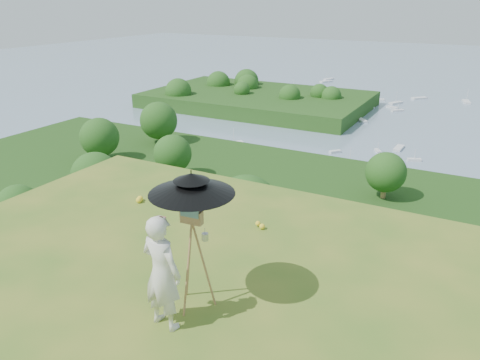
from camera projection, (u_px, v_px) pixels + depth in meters
The scene contains 9 objects.
shoreline_tier at pixel (443, 251), 79.92m from camera, with size 170.00×28.00×8.00m, color #6E6A58.
peninsula at pixel (258, 93), 176.14m from camera, with size 90.00×60.00×12.00m, color #193A0F, non-canonical shape.
slope_trees at pixel (426, 245), 39.50m from camera, with size 110.00×50.00×6.00m, color #245419, non-canonical shape.
harbor_town at pixel (449, 217), 77.56m from camera, with size 110.00×22.00×5.00m, color beige, non-canonical shape.
moored_boats at pixel (434, 121), 155.08m from camera, with size 140.00×140.00×0.70m, color silver, non-canonical shape.
painter at pixel (162, 272), 6.53m from camera, with size 0.64×0.42×1.76m, color beige.
field_easel at pixel (193, 255), 6.96m from camera, with size 0.67×0.67×1.76m, color #A57045, non-canonical shape.
sun_umbrella at pixel (192, 196), 6.64m from camera, with size 1.24×1.24×0.77m, color black, non-canonical shape.
painter_cap at pixel (158, 219), 6.23m from camera, with size 0.18×0.21×0.10m, color #C46E6B, non-canonical shape.
Camera 1 is at (2.69, -3.10, 4.46)m, focal length 35.00 mm.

